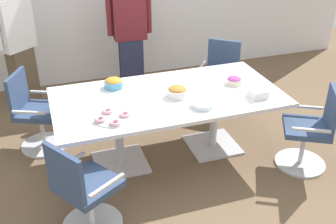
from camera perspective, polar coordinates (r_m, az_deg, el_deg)
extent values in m
cube|color=brown|center=(4.64, 0.00, -6.01)|extent=(10.00, 10.00, 0.01)
cube|color=silver|center=(4.26, 0.00, 2.12)|extent=(2.40, 1.20, 0.04)
cube|color=silver|center=(4.52, -6.68, -7.06)|extent=(0.56, 0.56, 0.02)
cylinder|color=silver|center=(4.32, -6.94, -3.23)|extent=(0.09, 0.09, 0.69)
cube|color=silver|center=(4.80, 6.25, -4.62)|extent=(0.56, 0.56, 0.02)
cylinder|color=silver|center=(4.62, 6.48, -0.92)|extent=(0.09, 0.09, 0.69)
cylinder|color=silver|center=(4.71, 18.05, -6.80)|extent=(0.73, 0.73, 0.02)
cylinder|color=silver|center=(4.60, 18.45, -4.62)|extent=(0.05, 0.05, 0.41)
cube|color=#33476B|center=(4.48, 18.90, -2.13)|extent=(0.62, 0.62, 0.06)
cube|color=#33476B|center=(4.41, 22.07, 0.34)|extent=(0.24, 0.40, 0.42)
cube|color=silver|center=(4.21, 19.54, -2.41)|extent=(0.34, 0.20, 0.02)
cube|color=silver|center=(4.63, 18.79, 0.69)|extent=(0.34, 0.20, 0.02)
cylinder|color=silver|center=(5.62, 6.91, 0.66)|extent=(0.76, 0.76, 0.02)
cylinder|color=silver|center=(5.52, 7.04, 2.63)|extent=(0.05, 0.05, 0.41)
cube|color=#33476B|center=(5.43, 7.18, 4.84)|extent=(0.65, 0.65, 0.06)
cube|color=#33476B|center=(5.52, 7.88, 7.93)|extent=(0.36, 0.31, 0.42)
cube|color=silver|center=(5.33, 9.82, 5.60)|extent=(0.26, 0.30, 0.02)
cube|color=silver|center=(5.43, 4.74, 6.38)|extent=(0.26, 0.30, 0.02)
cylinder|color=silver|center=(5.00, -16.92, -4.41)|extent=(0.71, 0.71, 0.02)
cylinder|color=silver|center=(4.89, -17.27, -2.30)|extent=(0.05, 0.05, 0.41)
cube|color=#33476B|center=(4.77, -17.67, 0.10)|extent=(0.61, 0.61, 0.06)
cube|color=#33476B|center=(4.76, -20.43, 2.76)|extent=(0.22, 0.41, 0.42)
cube|color=silver|center=(4.92, -16.85, 2.69)|extent=(0.35, 0.18, 0.02)
cube|color=silver|center=(4.52, -19.01, -0.05)|extent=(0.35, 0.18, 0.02)
cylinder|color=silver|center=(3.83, -10.54, -15.24)|extent=(0.74, 0.74, 0.02)
cylinder|color=silver|center=(3.69, -10.84, -12.84)|extent=(0.05, 0.05, 0.41)
cube|color=#33476B|center=(3.54, -11.19, -10.01)|extent=(0.63, 0.63, 0.06)
cube|color=#33476B|center=(3.30, -14.36, -8.43)|extent=(0.27, 0.39, 0.42)
cube|color=silver|center=(3.63, -13.91, -6.89)|extent=(0.33, 0.22, 0.02)
cube|color=silver|center=(3.31, -8.57, -10.17)|extent=(0.33, 0.22, 0.02)
cube|color=brown|center=(5.80, -19.59, 4.49)|extent=(0.37, 0.36, 0.84)
cube|color=white|center=(5.55, -20.86, 11.54)|extent=(0.48, 0.45, 0.66)
cylinder|color=white|center=(5.70, -18.84, 12.65)|extent=(0.11, 0.11, 0.60)
cube|color=#232842|center=(5.82, -5.15, 6.28)|extent=(0.33, 0.22, 0.85)
cube|color=maroon|center=(5.57, -5.50, 13.54)|extent=(0.45, 0.25, 0.67)
cylinder|color=maroon|center=(5.61, -2.77, 14.10)|extent=(0.09, 0.09, 0.61)
cylinder|color=maroon|center=(5.53, -8.30, 13.62)|extent=(0.09, 0.09, 0.61)
cylinder|color=#4C9EC6|center=(4.45, -7.64, 3.91)|extent=(0.21, 0.21, 0.08)
ellipsoid|color=orange|center=(4.44, -7.67, 4.36)|extent=(0.18, 0.18, 0.07)
cylinder|color=beige|center=(4.56, 9.27, 4.25)|extent=(0.17, 0.17, 0.06)
ellipsoid|color=#9E3D8E|center=(4.54, 9.30, 4.60)|extent=(0.15, 0.15, 0.05)
cylinder|color=white|center=(4.22, 1.31, 2.70)|extent=(0.22, 0.22, 0.08)
ellipsoid|color=#AD702D|center=(4.20, 1.32, 3.19)|extent=(0.19, 0.19, 0.07)
cylinder|color=white|center=(3.85, -7.81, -0.91)|extent=(0.34, 0.34, 0.01)
torus|color=pink|center=(3.86, -6.09, -0.32)|extent=(0.11, 0.11, 0.03)
torus|color=pink|center=(3.93, -8.51, 0.13)|extent=(0.11, 0.11, 0.03)
torus|color=pink|center=(3.80, -9.54, -1.04)|extent=(0.11, 0.11, 0.03)
torus|color=pink|center=(3.73, -7.45, -1.49)|extent=(0.11, 0.11, 0.03)
cylinder|color=white|center=(4.04, 4.90, 0.79)|extent=(0.23, 0.23, 0.01)
cylinder|color=silver|center=(4.04, 4.90, 0.86)|extent=(0.23, 0.23, 0.01)
cylinder|color=white|center=(4.04, 4.90, 0.94)|extent=(0.23, 0.23, 0.01)
cylinder|color=silver|center=(4.03, 4.91, 1.01)|extent=(0.23, 0.23, 0.01)
cylinder|color=white|center=(4.03, 4.91, 1.09)|extent=(0.23, 0.23, 0.01)
cylinder|color=silver|center=(4.03, 4.91, 1.16)|extent=(0.23, 0.23, 0.01)
cylinder|color=white|center=(4.03, 4.92, 1.24)|extent=(0.23, 0.23, 0.01)
cylinder|color=silver|center=(4.02, 4.92, 1.31)|extent=(0.23, 0.23, 0.01)
cube|color=white|center=(4.30, 12.56, 2.59)|extent=(0.17, 0.17, 0.09)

